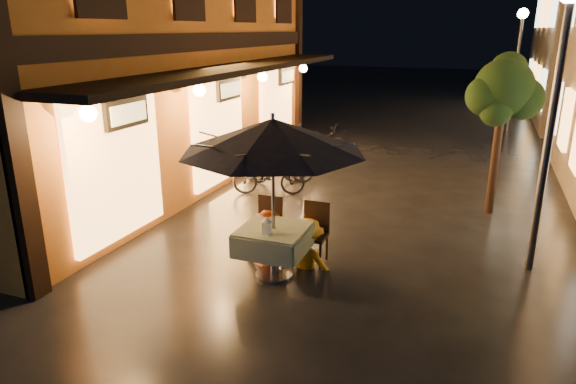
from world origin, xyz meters
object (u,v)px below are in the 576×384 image
at_px(cafe_table, 274,240).
at_px(patio_umbrella, 273,136).
at_px(streetlamp_near, 558,77).
at_px(bicycle_0, 269,176).
at_px(person_orange, 267,211).
at_px(person_yellow, 307,220).
at_px(table_lantern, 267,225).

bearing_deg(cafe_table, patio_umbrella, -45.00).
distance_m(streetlamp_near, bicycle_0, 6.16).
relative_size(person_orange, person_yellow, 1.09).
xyz_separation_m(table_lantern, person_orange, (-0.33, 0.76, -0.10)).
bearing_deg(patio_umbrella, streetlamp_near, 24.37).
bearing_deg(person_orange, table_lantern, 113.22).
height_order(table_lantern, person_yellow, person_yellow).
bearing_deg(streetlamp_near, cafe_table, -155.63).
bearing_deg(table_lantern, bicycle_0, 112.64).
xyz_separation_m(table_lantern, bicycle_0, (-1.63, 3.92, -0.49)).
xyz_separation_m(cafe_table, table_lantern, (0.00, -0.24, 0.33)).
relative_size(table_lantern, person_orange, 0.15).
height_order(streetlamp_near, table_lantern, streetlamp_near).
bearing_deg(patio_umbrella, bicycle_0, 113.96).
height_order(streetlamp_near, person_yellow, streetlamp_near).
distance_m(person_yellow, bicycle_0, 3.73).
bearing_deg(person_orange, streetlamp_near, -164.21).
bearing_deg(table_lantern, person_yellow, 66.16).
height_order(cafe_table, person_yellow, person_yellow).
xyz_separation_m(patio_umbrella, table_lantern, (0.00, -0.24, -1.23)).
bearing_deg(person_orange, cafe_table, 122.20).
xyz_separation_m(cafe_table, person_orange, (-0.33, 0.52, 0.23)).
height_order(patio_umbrella, bicycle_0, patio_umbrella).
bearing_deg(patio_umbrella, person_yellow, 57.31).
xyz_separation_m(patio_umbrella, bicycle_0, (-1.63, 3.68, -1.72)).
xyz_separation_m(table_lantern, person_yellow, (0.34, 0.78, -0.17)).
relative_size(patio_umbrella, person_yellow, 1.78).
bearing_deg(cafe_table, person_yellow, 57.31).
height_order(person_orange, person_yellow, person_orange).
height_order(streetlamp_near, patio_umbrella, streetlamp_near).
xyz_separation_m(patio_umbrella, person_yellow, (0.34, 0.53, -1.40)).
bearing_deg(patio_umbrella, person_orange, 122.27).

